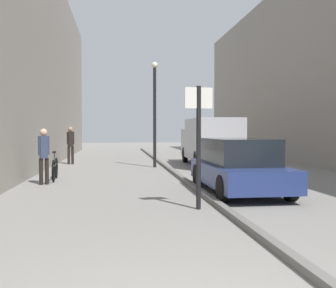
{
  "coord_description": "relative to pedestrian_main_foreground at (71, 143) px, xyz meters",
  "views": [
    {
      "loc": [
        -0.6,
        -2.76,
        1.66
      ],
      "look_at": [
        1.18,
        10.82,
        1.19
      ],
      "focal_mm": 41.8,
      "sensor_mm": 36.0,
      "label": 1
    }
  ],
  "objects": [
    {
      "name": "lamp_post",
      "position": [
        3.98,
        -2.16,
        1.65
      ],
      "size": [
        0.28,
        0.28,
        4.76
      ],
      "color": "black",
      "rests_on": "ground_plane"
    },
    {
      "name": "pedestrian_mid_block",
      "position": [
        0.04,
        -7.4,
        -0.07
      ],
      "size": [
        0.33,
        0.26,
        1.73
      ],
      "rotation": [
        0.0,
        0.0,
        3.5
      ],
      "color": "black",
      "rests_on": "ground_plane"
    },
    {
      "name": "delivery_van",
      "position": [
        6.67,
        -1.61,
        0.13
      ],
      "size": [
        2.29,
        5.67,
        2.21
      ],
      "rotation": [
        0.0,
        0.0,
        -0.04
      ],
      "color": "#B7B7BC",
      "rests_on": "ground_plane"
    },
    {
      "name": "kerb_strip",
      "position": [
        4.45,
        -5.03,
        -1.01
      ],
      "size": [
        0.16,
        40.0,
        0.12
      ],
      "primitive_type": "cube",
      "color": "#615F5B",
      "rests_on": "ground_plane"
    },
    {
      "name": "pedestrian_main_foreground",
      "position": [
        0.0,
        0.0,
        0.0
      ],
      "size": [
        0.36,
        0.27,
        1.85
      ],
      "rotation": [
        0.0,
        0.0,
        3.45
      ],
      "color": "black",
      "rests_on": "ground_plane"
    },
    {
      "name": "ground_plane",
      "position": [
        2.87,
        -5.03,
        -1.07
      ],
      "size": [
        80.0,
        80.0,
        0.0
      ],
      "primitive_type": "plane",
      "color": "gray"
    },
    {
      "name": "street_sign_post",
      "position": [
        3.98,
        -11.72,
        0.48
      ],
      "size": [
        0.6,
        0.1,
        2.6
      ],
      "rotation": [
        0.0,
        0.0,
        3.23
      ],
      "color": "black",
      "rests_on": "ground_plane"
    },
    {
      "name": "parked_car",
      "position": [
        5.52,
        -9.63,
        -0.36
      ],
      "size": [
        1.84,
        4.2,
        1.45
      ],
      "rotation": [
        0.0,
        0.0,
        -0.0
      ],
      "color": "navy",
      "rests_on": "ground_plane"
    },
    {
      "name": "bicycle_leaning",
      "position": [
        0.2,
        -6.29,
        -0.69
      ],
      "size": [
        0.18,
        1.77,
        0.98
      ],
      "rotation": [
        0.0,
        0.0,
        0.07
      ],
      "color": "black",
      "rests_on": "ground_plane"
    }
  ]
}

